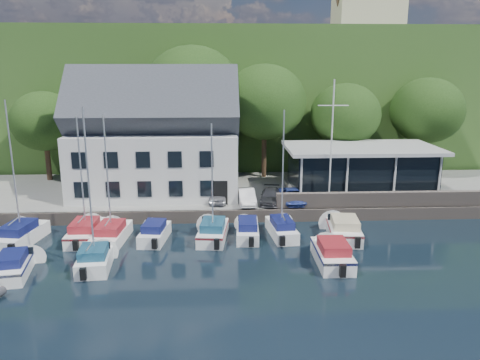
% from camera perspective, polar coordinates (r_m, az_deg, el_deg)
% --- Properties ---
extents(ground, '(180.00, 180.00, 0.00)m').
position_cam_1_polar(ground, '(26.91, 0.95, -12.88)').
color(ground, black).
rests_on(ground, ground).
extents(quay, '(60.00, 13.00, 1.00)m').
position_cam_1_polar(quay, '(43.09, -0.53, -1.68)').
color(quay, gray).
rests_on(quay, ground).
extents(quay_face, '(60.00, 0.30, 1.00)m').
position_cam_1_polar(quay_face, '(36.88, -0.14, -4.42)').
color(quay_face, '#6C6057').
rests_on(quay_face, ground).
extents(hillside, '(160.00, 75.00, 16.00)m').
position_cam_1_polar(hillside, '(86.06, -1.71, 11.27)').
color(hillside, '#31541F').
rests_on(hillside, ground).
extents(field_patch, '(50.00, 30.00, 0.30)m').
position_cam_1_polar(field_patch, '(94.51, 3.22, 16.45)').
color(field_patch, '#586331').
rests_on(field_patch, hillside).
extents(farmhouse, '(10.40, 7.00, 8.20)m').
position_cam_1_polar(farmhouse, '(79.91, 15.32, 19.28)').
color(farmhouse, beige).
rests_on(farmhouse, hillside).
extents(harbor_building, '(14.40, 8.20, 8.70)m').
position_cam_1_polar(harbor_building, '(41.37, -10.25, 4.32)').
color(harbor_building, silver).
rests_on(harbor_building, quay).
extents(club_pavilion, '(13.20, 7.20, 4.10)m').
position_cam_1_polar(club_pavilion, '(42.86, 14.41, 1.30)').
color(club_pavilion, black).
rests_on(club_pavilion, quay).
extents(seawall, '(18.00, 0.50, 1.20)m').
position_cam_1_polar(seawall, '(39.31, 17.60, -2.24)').
color(seawall, '#6C6057').
rests_on(seawall, quay).
extents(gangway, '(1.20, 6.00, 1.40)m').
position_cam_1_polar(gangway, '(38.16, -25.73, -6.02)').
color(gangway, silver).
rests_on(gangway, ground).
extents(car_silver, '(1.88, 3.70, 1.21)m').
position_cam_1_polar(car_silver, '(38.80, -2.58, -1.79)').
color(car_silver, '#BABBBF').
rests_on(car_silver, quay).
extents(car_white, '(1.47, 3.79, 1.23)m').
position_cam_1_polar(car_white, '(38.20, 0.80, -2.01)').
color(car_white, silver).
rests_on(car_white, quay).
extents(car_dgrey, '(2.18, 4.02, 1.11)m').
position_cam_1_polar(car_dgrey, '(38.61, 3.73, -1.96)').
color(car_dgrey, '#303135').
rests_on(car_dgrey, quay).
extents(car_blue, '(1.58, 3.61, 1.21)m').
position_cam_1_polar(car_blue, '(38.71, 6.40, -1.89)').
color(car_blue, '#314496').
rests_on(car_blue, quay).
extents(flagpole, '(2.40, 0.20, 10.01)m').
position_cam_1_polar(flagpole, '(37.70, 11.09, 4.36)').
color(flagpole, silver).
rests_on(flagpole, quay).
extents(tree_0, '(6.33, 6.33, 8.65)m').
position_cam_1_polar(tree_0, '(49.07, -22.62, 4.94)').
color(tree_0, black).
rests_on(tree_0, quay).
extents(tree_1, '(6.51, 6.51, 8.90)m').
position_cam_1_polar(tree_1, '(48.25, -16.78, 5.44)').
color(tree_1, black).
rests_on(tree_1, quay).
extents(tree_2, '(9.42, 9.42, 12.88)m').
position_cam_1_polar(tree_2, '(45.58, -5.75, 8.01)').
color(tree_2, black).
rests_on(tree_2, quay).
extents(tree_3, '(8.17, 8.17, 11.17)m').
position_cam_1_polar(tree_3, '(46.53, 2.99, 7.13)').
color(tree_3, black).
rests_on(tree_3, quay).
extents(tree_4, '(6.84, 6.84, 9.35)m').
position_cam_1_polar(tree_4, '(47.48, 12.61, 5.84)').
color(tree_4, black).
rests_on(tree_4, quay).
extents(tree_5, '(7.21, 7.21, 9.86)m').
position_cam_1_polar(tree_5, '(50.65, 21.66, 5.98)').
color(tree_5, black).
rests_on(tree_5, quay).
extents(boat_r1_0, '(3.08, 6.98, 9.55)m').
position_cam_1_polar(boat_r1_0, '(34.87, -25.84, 0.36)').
color(boat_r1_0, white).
rests_on(boat_r1_0, ground).
extents(boat_r1_1, '(2.12, 6.54, 8.87)m').
position_cam_1_polar(boat_r1_1, '(34.06, -18.75, 0.13)').
color(boat_r1_1, white).
rests_on(boat_r1_1, ground).
extents(boat_r1_2, '(2.55, 6.65, 8.64)m').
position_cam_1_polar(boat_r1_2, '(33.08, -15.82, -0.25)').
color(boat_r1_2, white).
rests_on(boat_r1_2, ground).
extents(boat_r1_3, '(2.39, 5.45, 1.42)m').
position_cam_1_polar(boat_r1_3, '(33.67, -10.37, -6.11)').
color(boat_r1_3, white).
rests_on(boat_r1_3, ground).
extents(boat_r1_4, '(2.71, 6.36, 8.97)m').
position_cam_1_polar(boat_r1_4, '(32.30, -3.41, 0.23)').
color(boat_r1_4, white).
rests_on(boat_r1_4, ground).
extents(boat_r1_5, '(2.00, 6.20, 1.36)m').
position_cam_1_polar(boat_r1_5, '(33.85, 0.92, -5.82)').
color(boat_r1_5, white).
rests_on(boat_r1_5, ground).
extents(boat_r1_6, '(2.38, 6.30, 8.47)m').
position_cam_1_polar(boat_r1_6, '(33.10, 5.22, 0.10)').
color(boat_r1_6, white).
rests_on(boat_r1_6, ground).
extents(boat_r1_7, '(3.06, 6.71, 1.56)m').
position_cam_1_polar(boat_r1_7, '(34.42, 12.52, -5.65)').
color(boat_r1_7, white).
rests_on(boat_r1_7, ground).
extents(boat_r2_0, '(2.74, 5.96, 1.43)m').
position_cam_1_polar(boat_r2_0, '(31.03, -25.83, -9.14)').
color(boat_r2_0, white).
rests_on(boat_r2_0, ground).
extents(boat_r2_1, '(2.46, 5.29, 8.88)m').
position_cam_1_polar(boat_r2_1, '(28.93, -17.83, -2.17)').
color(boat_r2_1, white).
rests_on(boat_r2_1, ground).
extents(boat_r2_4, '(2.25, 6.28, 1.54)m').
position_cam_1_polar(boat_r2_4, '(30.07, 11.19, -8.55)').
color(boat_r2_4, white).
rests_on(boat_r2_4, ground).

